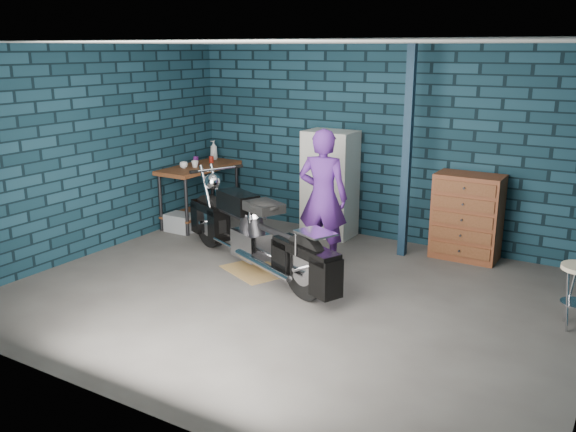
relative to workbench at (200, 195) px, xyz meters
name	(u,v)px	position (x,y,z in m)	size (l,w,h in m)	color
ground	(291,295)	(2.68, -1.75, -0.46)	(6.00, 6.00, 0.00)	#53504D
room_walls	(317,118)	(2.68, -1.20, 1.45)	(6.02, 5.01, 2.71)	black
support_post	(407,154)	(3.23, 0.20, 0.90)	(0.10, 0.10, 2.70)	#112436
workbench	(200,195)	(0.00, 0.00, 0.00)	(0.60, 1.40, 0.91)	brown
drip_mat	(256,270)	(1.91, -1.31, -0.45)	(0.79, 0.59, 0.01)	olive
motorcycle	(255,226)	(1.91, -1.31, 0.12)	(2.60, 0.70, 1.15)	black
person	(323,197)	(2.47, -0.62, 0.40)	(0.63, 0.41, 1.71)	#4D207A
storage_bin	(181,223)	(0.02, -0.50, -0.32)	(0.42, 0.30, 0.26)	gray
locker	(330,184)	(1.99, 0.48, 0.31)	(0.71, 0.51, 1.52)	silver
tool_chest	(467,217)	(3.97, 0.48, 0.10)	(0.83, 0.46, 1.11)	brown
cup_a	(184,165)	(-0.07, -0.27, 0.50)	(0.12, 0.12, 0.09)	beige
cup_b	(195,164)	(0.03, -0.13, 0.51)	(0.11, 0.11, 0.10)	beige
mug_purple	(196,160)	(-0.16, 0.12, 0.51)	(0.08, 0.08, 0.11)	#5A1A6B
mug_red	(211,159)	(0.00, 0.31, 0.51)	(0.07, 0.07, 0.10)	maroon
bottle	(214,150)	(-0.13, 0.54, 0.61)	(0.12, 0.12, 0.31)	gray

